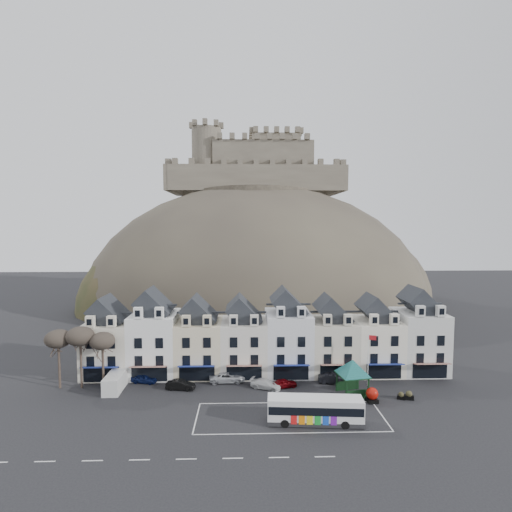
{
  "coord_description": "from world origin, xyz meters",
  "views": [
    {
      "loc": [
        -3.35,
        -44.12,
        22.63
      ],
      "look_at": [
        -1.33,
        24.0,
        17.3
      ],
      "focal_mm": 28.0,
      "sensor_mm": 36.0,
      "label": 1
    }
  ],
  "objects_px": {
    "red_buoy": "(372,395)",
    "car_maroon": "(284,383)",
    "white_van": "(115,382)",
    "car_charcoal": "(333,378)",
    "car_white": "(266,384)",
    "car_silver": "(227,377)",
    "car_black": "(181,385)",
    "bus": "(315,409)",
    "flagpole": "(369,356)",
    "bus_shelter": "(353,368)",
    "car_navy": "(144,378)"
  },
  "relations": [
    {
      "from": "red_buoy",
      "to": "car_white",
      "type": "height_order",
      "value": "red_buoy"
    },
    {
      "from": "car_navy",
      "to": "car_charcoal",
      "type": "relative_size",
      "value": 0.88
    },
    {
      "from": "red_buoy",
      "to": "car_navy",
      "type": "height_order",
      "value": "red_buoy"
    },
    {
      "from": "red_buoy",
      "to": "car_maroon",
      "type": "xyz_separation_m",
      "value": [
        -10.78,
        4.96,
        -0.36
      ]
    },
    {
      "from": "bus",
      "to": "car_white",
      "type": "relative_size",
      "value": 2.52
    },
    {
      "from": "car_charcoal",
      "to": "white_van",
      "type": "bearing_deg",
      "value": 102.57
    },
    {
      "from": "red_buoy",
      "to": "car_white",
      "type": "relative_size",
      "value": 0.44
    },
    {
      "from": "white_van",
      "to": "car_charcoal",
      "type": "distance_m",
      "value": 30.45
    },
    {
      "from": "flagpole",
      "to": "car_charcoal",
      "type": "xyz_separation_m",
      "value": [
        -4.77,
        1.07,
        -3.6
      ]
    },
    {
      "from": "red_buoy",
      "to": "white_van",
      "type": "height_order",
      "value": "white_van"
    },
    {
      "from": "red_buoy",
      "to": "car_black",
      "type": "xyz_separation_m",
      "value": [
        -25.11,
        4.71,
        -0.32
      ]
    },
    {
      "from": "white_van",
      "to": "bus_shelter",
      "type": "bearing_deg",
      "value": -5.09
    },
    {
      "from": "bus_shelter",
      "to": "car_maroon",
      "type": "relative_size",
      "value": 2.05
    },
    {
      "from": "red_buoy",
      "to": "car_maroon",
      "type": "height_order",
      "value": "red_buoy"
    },
    {
      "from": "bus",
      "to": "car_maroon",
      "type": "bearing_deg",
      "value": 108.58
    },
    {
      "from": "flagpole",
      "to": "white_van",
      "type": "height_order",
      "value": "flagpole"
    },
    {
      "from": "car_maroon",
      "to": "white_van",
      "type": "bearing_deg",
      "value": 74.04
    },
    {
      "from": "bus",
      "to": "car_white",
      "type": "bearing_deg",
      "value": 121.86
    },
    {
      "from": "bus_shelter",
      "to": "car_charcoal",
      "type": "height_order",
      "value": "bus_shelter"
    },
    {
      "from": "bus",
      "to": "car_black",
      "type": "bearing_deg",
      "value": 154.22
    },
    {
      "from": "flagpole",
      "to": "car_black",
      "type": "xyz_separation_m",
      "value": [
        -26.24,
        -0.47,
        -3.63
      ]
    },
    {
      "from": "white_van",
      "to": "car_maroon",
      "type": "height_order",
      "value": "white_van"
    },
    {
      "from": "bus",
      "to": "red_buoy",
      "type": "height_order",
      "value": "bus"
    },
    {
      "from": "car_white",
      "to": "red_buoy",
      "type": "bearing_deg",
      "value": -87.09
    },
    {
      "from": "car_silver",
      "to": "car_charcoal",
      "type": "xyz_separation_m",
      "value": [
        15.14,
        -0.96,
        -0.03
      ]
    },
    {
      "from": "car_navy",
      "to": "car_maroon",
      "type": "distance_m",
      "value": 20.04
    },
    {
      "from": "car_silver",
      "to": "red_buoy",
      "type": "bearing_deg",
      "value": -113.94
    },
    {
      "from": "bus",
      "to": "bus_shelter",
      "type": "bearing_deg",
      "value": 54.49
    },
    {
      "from": "white_van",
      "to": "car_navy",
      "type": "relative_size",
      "value": 1.33
    },
    {
      "from": "white_van",
      "to": "car_black",
      "type": "distance_m",
      "value": 8.95
    },
    {
      "from": "car_charcoal",
      "to": "car_white",
      "type": "bearing_deg",
      "value": 108.69
    },
    {
      "from": "white_van",
      "to": "car_black",
      "type": "relative_size",
      "value": 1.24
    },
    {
      "from": "car_white",
      "to": "car_charcoal",
      "type": "distance_m",
      "value": 9.83
    },
    {
      "from": "flagpole",
      "to": "white_van",
      "type": "distance_m",
      "value": 35.32
    },
    {
      "from": "bus_shelter",
      "to": "car_charcoal",
      "type": "relative_size",
      "value": 1.75
    },
    {
      "from": "white_van",
      "to": "car_silver",
      "type": "distance_m",
      "value": 15.48
    },
    {
      "from": "car_black",
      "to": "car_silver",
      "type": "relative_size",
      "value": 0.78
    },
    {
      "from": "car_black",
      "to": "car_white",
      "type": "relative_size",
      "value": 0.92
    },
    {
      "from": "flagpole",
      "to": "car_maroon",
      "type": "bearing_deg",
      "value": -178.92
    },
    {
      "from": "car_navy",
      "to": "car_maroon",
      "type": "xyz_separation_m",
      "value": [
        19.92,
        -2.25,
        -0.02
      ]
    },
    {
      "from": "white_van",
      "to": "car_maroon",
      "type": "relative_size",
      "value": 1.38
    },
    {
      "from": "car_silver",
      "to": "bus",
      "type": "bearing_deg",
      "value": -142.58
    },
    {
      "from": "bus_shelter",
      "to": "car_silver",
      "type": "xyz_separation_m",
      "value": [
        -16.88,
        4.82,
        -2.97
      ]
    },
    {
      "from": "bus_shelter",
      "to": "car_maroon",
      "type": "bearing_deg",
      "value": 153.15
    },
    {
      "from": "red_buoy",
      "to": "flagpole",
      "type": "distance_m",
      "value": 6.25
    },
    {
      "from": "flagpole",
      "to": "car_navy",
      "type": "relative_size",
      "value": 2.03
    },
    {
      "from": "car_black",
      "to": "car_silver",
      "type": "distance_m",
      "value": 6.81
    },
    {
      "from": "car_white",
      "to": "car_maroon",
      "type": "bearing_deg",
      "value": -62.13
    },
    {
      "from": "car_black",
      "to": "car_white",
      "type": "xyz_separation_m",
      "value": [
        11.76,
        0.0,
        -0.03
      ]
    },
    {
      "from": "car_maroon",
      "to": "flagpole",
      "type": "bearing_deg",
      "value": -105.5
    }
  ]
}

